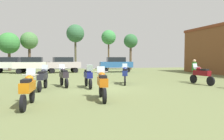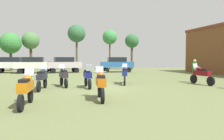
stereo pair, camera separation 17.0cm
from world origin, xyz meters
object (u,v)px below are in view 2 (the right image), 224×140
car_3 (34,64)px  tree_6 (132,42)px  motorcycle_8 (26,88)px  tree_1 (77,34)px  motorcycle_7 (202,74)px  motorcycle_9 (63,76)px  person_1 (195,69)px  car_2 (64,64)px  motorcycle_10 (88,76)px  motorcycle_1 (125,74)px  tree_4 (110,38)px  car_1 (11,64)px  tree_3 (10,43)px  motorcycle_3 (42,78)px  tree_2 (31,41)px  car_5 (117,63)px  motorcycle_6 (101,84)px

car_3 → tree_6: size_ratio=0.75×
motorcycle_8 → tree_1: 27.78m
motorcycle_7 → motorcycle_9: size_ratio=1.09×
person_1 → tree_1: size_ratio=0.24×
motorcycle_9 → car_2: size_ratio=0.45×
motorcycle_10 → car_2: size_ratio=0.47×
motorcycle_1 → tree_4: 21.19m
motorcycle_7 → motorcycle_9: bearing=166.0°
motorcycle_8 → car_3: 19.64m
car_1 → tree_6: (17.60, 4.13, 3.42)m
motorcycle_1 → motorcycle_10: size_ratio=1.01×
person_1 → tree_4: size_ratio=0.27×
tree_1 → tree_3: (-9.64, -1.74, -1.82)m
motorcycle_3 → motorcycle_10: 2.72m
tree_1 → motorcycle_10: bearing=-92.8°
motorcycle_8 → motorcycle_9: (1.50, 5.65, -0.00)m
motorcycle_3 → motorcycle_10: bearing=14.4°
tree_2 → car_5: bearing=-33.2°
car_3 → tree_1: tree_1 is taller
person_1 → tree_4: (-1.85, 20.61, 4.26)m
motorcycle_1 → tree_4: bearing=97.3°
tree_6 → car_3: bearing=-159.4°
motorcycle_6 → motorcycle_8: motorcycle_6 is taller
car_3 → tree_1: size_ratio=0.60×
motorcycle_3 → tree_4: tree_4 is taller
tree_1 → tree_2: (-7.07, -0.11, -1.33)m
motorcycle_10 → tree_3: (-8.57, 20.54, 3.29)m
motorcycle_10 → car_1: 17.96m
motorcycle_6 → motorcycle_8: (-3.02, -0.64, -0.01)m
motorcycle_9 → tree_1: bearing=72.9°
car_1 → car_2: same height
motorcycle_10 → car_3: 15.59m
motorcycle_1 → car_3: bearing=137.1°
car_3 → person_1: bearing=-133.3°
motorcycle_3 → motorcycle_6: 4.71m
car_5 → tree_3: 15.85m
tree_1 → tree_2: 7.19m
motorcycle_7 → motorcycle_8: 11.85m
motorcycle_3 → person_1: 11.14m
tree_3 → car_2: bearing=-36.9°
motorcycle_6 → car_2: car_2 is taller
car_1 → tree_1: tree_1 is taller
car_1 → tree_6: 18.40m
car_5 → tree_4: tree_4 is taller
motorcycle_10 → motorcycle_9: bearing=-33.9°
tree_3 → tree_6: tree_6 is taller
motorcycle_9 → tree_2: (-4.53, 21.25, 3.80)m
motorcycle_3 → car_5: car_5 is taller
motorcycle_7 → tree_2: bearing=115.1°
motorcycle_6 → tree_6: (9.87, 24.45, 3.87)m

